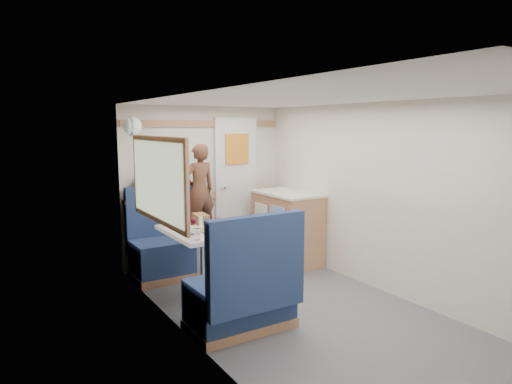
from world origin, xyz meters
TOP-DOWN VIEW (x-y plane):
  - floor at (0.00, 0.00)m, footprint 4.50×4.50m
  - ceiling at (0.00, 0.00)m, footprint 4.50×4.50m
  - wall_back at (0.00, 2.25)m, footprint 2.20×0.02m
  - wall_left at (-1.10, 0.00)m, footprint 0.02×4.50m
  - wall_right at (1.10, 0.00)m, footprint 0.02×4.50m
  - oak_trim_low at (0.00, 2.23)m, footprint 2.15×0.02m
  - oak_trim_high at (0.00, 2.23)m, footprint 2.15×0.02m
  - side_window at (-1.08, 1.00)m, footprint 0.04×1.30m
  - rear_door at (0.45, 2.22)m, footprint 0.62×0.12m
  - dinette_table at (-0.65, 1.00)m, footprint 0.62×0.92m
  - bench_far at (-0.65, 1.86)m, footprint 0.90×0.59m
  - bench_near at (-0.65, 0.14)m, footprint 0.90×0.59m
  - ledge at (-0.65, 2.12)m, footprint 0.90×0.14m
  - dome_light at (-1.04, 1.85)m, footprint 0.20×0.20m
  - galley_counter at (0.82, 1.55)m, footprint 0.57×0.92m
  - person at (-0.29, 1.78)m, footprint 0.43×0.31m
  - duffel_bag at (-0.69, 2.12)m, footprint 0.55×0.38m
  - tray at (-0.57, 0.89)m, footprint 0.26×0.33m
  - orange_fruit at (-0.46, 0.83)m, footprint 0.08×0.08m
  - cheese_block at (-0.68, 0.90)m, footprint 0.12×0.10m
  - wine_glass at (-0.80, 0.85)m, footprint 0.08×0.08m
  - tumbler_left at (-0.84, 0.64)m, footprint 0.07×0.07m
  - beer_glass at (-0.43, 1.05)m, footprint 0.06×0.06m
  - pepper_grinder at (-0.59, 0.99)m, footprint 0.04×0.04m
  - salt_grinder at (-0.57, 1.15)m, footprint 0.04×0.04m
  - bread_loaf at (-0.51, 1.29)m, footprint 0.16×0.25m

SIDE VIEW (x-z plane):
  - floor at x=0.00m, z-range 0.00..0.00m
  - bench_far at x=-0.65m, z-range -0.22..0.83m
  - bench_near at x=-0.65m, z-range -0.22..0.83m
  - galley_counter at x=0.82m, z-range 0.01..0.93m
  - dinette_table at x=-0.65m, z-range 0.21..0.93m
  - tray at x=-0.57m, z-range 0.72..0.74m
  - cheese_block at x=-0.68m, z-range 0.74..0.77m
  - beer_glass at x=-0.43m, z-range 0.72..0.81m
  - bread_loaf at x=-0.51m, z-range 0.72..0.82m
  - salt_grinder at x=-0.57m, z-range 0.72..0.82m
  - pepper_grinder at x=-0.59m, z-range 0.72..0.82m
  - tumbler_left at x=-0.84m, z-range 0.72..0.83m
  - orange_fruit at x=-0.46m, z-range 0.74..0.82m
  - wine_glass at x=-0.80m, z-range 0.76..0.93m
  - oak_trim_low at x=0.00m, z-range 0.81..0.89m
  - ledge at x=-0.65m, z-range 0.86..0.90m
  - rear_door at x=0.45m, z-range 0.04..1.90m
  - person at x=-0.29m, z-range 0.45..1.55m
  - wall_back at x=0.00m, z-range 0.00..2.00m
  - wall_left at x=-1.10m, z-range 0.00..2.00m
  - wall_right at x=1.10m, z-range 0.00..2.00m
  - duffel_bag at x=-0.69m, z-range 0.90..1.14m
  - side_window at x=-1.08m, z-range 0.89..1.61m
  - dome_light at x=-1.04m, z-range 1.65..1.85m
  - oak_trim_high at x=0.00m, z-range 1.74..1.82m
  - ceiling at x=0.00m, z-range 2.00..2.00m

